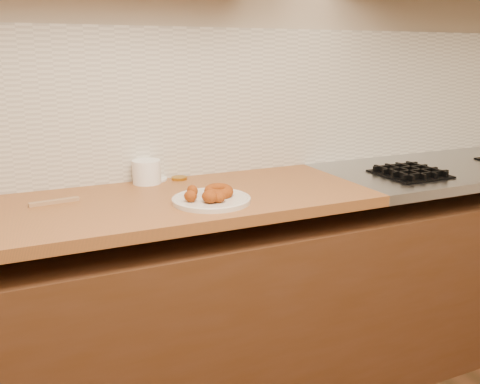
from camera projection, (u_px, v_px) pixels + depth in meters
The scene contains 13 objects.
wall_back at pixel (199, 66), 2.06m from camera, with size 4.00×0.02×2.70m, color tan.
base_cabinet at pixel (230, 313), 2.05m from camera, with size 3.60×0.60×0.77m, color #4E2C1B.
butcher_block at pixel (47, 217), 1.66m from camera, with size 2.30×0.62×0.04m, color #9B5524.
stovetop at pixel (455, 168), 2.37m from camera, with size 1.30×0.62×0.04m, color #9EA0A5.
backsplash at pixel (201, 103), 2.09m from camera, with size 3.60×0.02×0.60m, color beige.
burner_grates at pixel (466, 165), 2.28m from camera, with size 0.91×0.26×0.03m.
donut_plate at pixel (211, 200), 1.76m from camera, with size 0.27×0.27×0.02m, color beige.
ring_donut at pixel (219, 191), 1.77m from camera, with size 0.10×0.10×0.04m, color #883905.
fried_dough_chunks at pixel (205, 196), 1.71m from camera, with size 0.15×0.16×0.04m.
plastic_tub at pixel (147, 172), 2.00m from camera, with size 0.11×0.11×0.09m, color white.
tub_lid at pixel (151, 179), 2.07m from camera, with size 0.13×0.13×0.01m, color white.
brass_jar_lid at pixel (179, 178), 2.08m from camera, with size 0.06×0.06×0.01m, color #B3831F.
wooden_utensil at pixel (54, 202), 1.74m from camera, with size 0.17×0.02×0.01m, color #9E7851.
Camera 1 is at (-0.72, -0.01, 1.40)m, focal length 38.00 mm.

